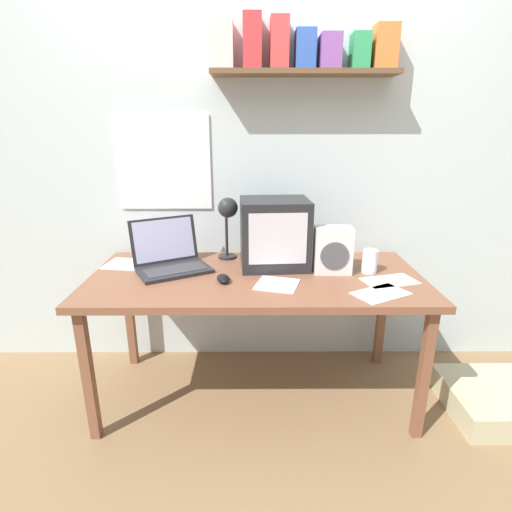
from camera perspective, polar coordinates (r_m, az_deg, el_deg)
name	(u,v)px	position (r m, az deg, el deg)	size (l,w,h in m)	color
ground_plane	(256,393)	(2.35, 0.00, -19.03)	(12.00, 12.00, 0.00)	olive
back_wall	(256,146)	(2.34, 0.04, 15.42)	(5.60, 0.24, 2.60)	silver
corner_desk	(256,285)	(2.03, 0.00, -4.20)	(1.66, 0.76, 0.71)	brown
crt_monitor	(274,233)	(2.09, 2.66, 3.26)	(0.37, 0.32, 0.36)	#232326
laptop	(170,256)	(2.13, -12.23, -0.07)	(0.45, 0.43, 0.25)	#232326
desk_lamp	(228,214)	(2.15, -4.07, 5.95)	(0.12, 0.17, 0.35)	#232326
juice_glass	(370,262)	(2.11, 15.92, -0.88)	(0.08, 0.08, 0.12)	white
space_heater	(333,250)	(2.05, 10.93, 0.83)	(0.19, 0.13, 0.24)	silver
computer_mouse	(223,279)	(1.92, -4.70, -3.23)	(0.08, 0.12, 0.03)	black
loose_paper_near_laptop	(128,264)	(2.27, -17.85, -1.10)	(0.25, 0.22, 0.00)	white
open_notebook	(390,281)	(2.03, 18.55, -3.40)	(0.28, 0.21, 0.00)	silver
loose_paper_near_monitor	(381,293)	(1.87, 17.41, -5.13)	(0.28, 0.24, 0.00)	white
printed_handout	(277,284)	(1.89, 3.02, -4.07)	(0.23, 0.23, 0.00)	silver
floor_cushion	(494,400)	(2.52, 30.82, -17.27)	(0.47, 0.47, 0.13)	#C1BC93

